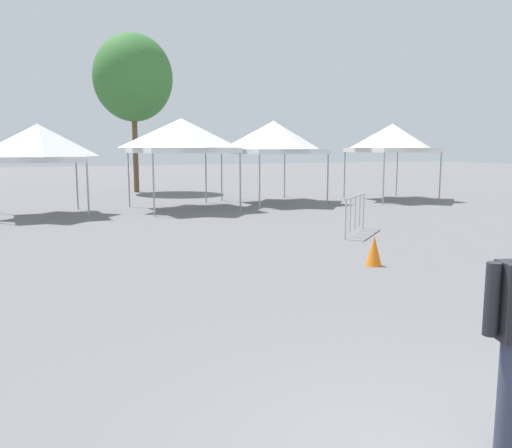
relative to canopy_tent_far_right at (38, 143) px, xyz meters
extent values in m
cylinder|color=#9E9EA3|center=(1.36, -1.40, -1.50)|extent=(0.06, 0.06, 2.08)
cylinder|color=#9E9EA3|center=(1.40, 1.36, -1.50)|extent=(0.06, 0.06, 2.08)
pyramid|color=white|center=(0.00, 0.00, 0.10)|extent=(2.94, 2.94, 1.11)
cube|color=white|center=(0.00, 0.00, -0.55)|extent=(2.91, 2.91, 0.20)
cylinder|color=#9E9EA3|center=(3.47, -1.98, -1.35)|extent=(0.06, 0.06, 2.38)
cylinder|color=#9E9EA3|center=(6.83, -1.91, -1.35)|extent=(0.06, 0.06, 2.38)
cylinder|color=#9E9EA3|center=(3.40, 1.38, -1.35)|extent=(0.06, 0.06, 2.38)
cylinder|color=#9E9EA3|center=(6.76, 1.45, -1.35)|extent=(0.06, 0.06, 2.38)
pyramid|color=white|center=(5.12, -0.26, 0.40)|extent=(3.60, 3.60, 1.12)
cube|color=white|center=(5.12, -0.26, -0.26)|extent=(3.57, 3.57, 0.20)
cylinder|color=#9E9EA3|center=(7.86, -1.51, -1.37)|extent=(0.06, 0.06, 2.33)
cylinder|color=#9E9EA3|center=(11.22, -1.33, -1.37)|extent=(0.06, 0.06, 2.33)
cylinder|color=#9E9EA3|center=(7.68, 1.85, -1.37)|extent=(0.06, 0.06, 2.33)
cylinder|color=#9E9EA3|center=(11.04, 2.03, -1.37)|extent=(0.06, 0.06, 2.33)
pyramid|color=white|center=(9.45, 0.26, 0.39)|extent=(3.72, 3.72, 1.20)
cube|color=white|center=(9.45, 0.26, -0.31)|extent=(3.68, 3.68, 0.20)
cylinder|color=#9E9EA3|center=(13.28, -2.46, -1.35)|extent=(0.06, 0.06, 2.38)
cylinder|color=#9E9EA3|center=(16.33, -2.68, -1.35)|extent=(0.06, 0.06, 2.38)
cylinder|color=#9E9EA3|center=(13.51, 0.59, -1.35)|extent=(0.06, 0.06, 2.38)
cylinder|color=#9E9EA3|center=(16.55, 0.36, -1.35)|extent=(0.06, 0.06, 2.38)
pyramid|color=white|center=(14.92, -1.05, 0.39)|extent=(3.44, 3.44, 1.09)
cube|color=white|center=(14.92, -1.05, -0.26)|extent=(3.40, 3.40, 0.20)
cylinder|color=#33384C|center=(1.95, -17.13, -2.08)|extent=(0.16, 0.16, 0.92)
cylinder|color=black|center=(1.79, -17.06, -1.30)|extent=(0.11, 0.11, 0.56)
cylinder|color=brown|center=(5.44, 8.36, -0.34)|extent=(0.28, 0.28, 4.39)
ellipsoid|color=#387233|center=(5.44, 8.36, 3.51)|extent=(4.14, 4.14, 4.55)
cylinder|color=#B7BABF|center=(7.40, -8.17, -1.49)|extent=(1.68, 1.34, 0.05)
cylinder|color=#B7BABF|center=(8.18, -7.55, -2.01)|extent=(0.04, 0.04, 1.05)
cylinder|color=#B7BABF|center=(6.62, -8.79, -2.01)|extent=(0.04, 0.04, 1.05)
cylinder|color=#B7BABF|center=(7.81, -7.84, -1.96)|extent=(0.04, 0.04, 0.92)
cylinder|color=#B7BABF|center=(7.40, -8.17, -1.96)|extent=(0.04, 0.04, 0.92)
cylinder|color=#B7BABF|center=(6.99, -8.49, -1.96)|extent=(0.04, 0.04, 0.92)
cone|color=orange|center=(5.29, -11.52, -2.23)|extent=(0.32, 0.32, 0.61)
camera|label=1|loc=(-1.48, -19.60, -0.18)|focal=36.34mm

